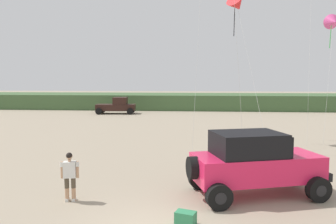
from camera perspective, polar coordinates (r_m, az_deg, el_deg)
The scene contains 7 objects.
dune_ridge at distance 48.16m, azimuth 1.09°, elevation 1.90°, with size 90.00×9.81×2.02m, color #426038.
jeep at distance 12.18m, azimuth 14.61°, elevation -8.29°, with size 5.02×3.51×2.26m.
person_watching at distance 11.77m, azimuth -16.47°, elevation -10.15°, with size 0.62×0.36×1.67m.
cooler_box at distance 9.83m, azimuth 3.03°, elevation -17.72°, with size 0.56×0.36×0.38m, color #2D7F51.
distant_pickup at distance 40.48m, azimuth -8.75°, elevation 1.03°, with size 4.75×2.74×1.98m.
kite_white_parafoil at distance 23.00m, azimuth 11.74°, elevation 17.57°, with size 1.94×6.25×9.70m.
kite_orange_streamer at distance 26.88m, azimuth 26.47°, elevation 13.64°, with size 2.25×4.04×8.76m.
Camera 1 is at (1.11, -8.59, 4.07)m, focal length 35.56 mm.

